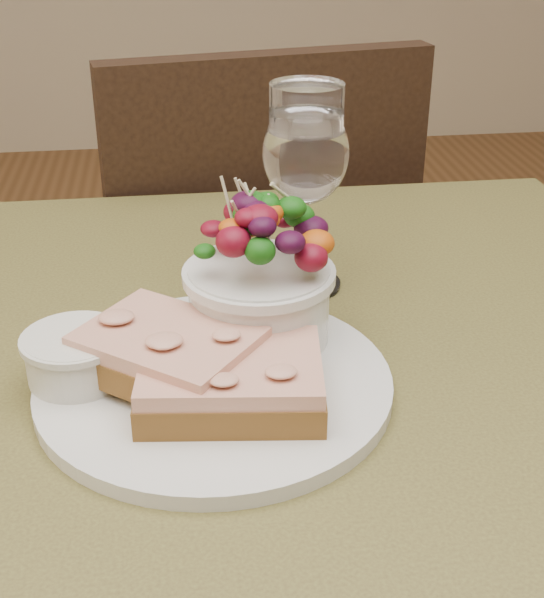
{
  "coord_description": "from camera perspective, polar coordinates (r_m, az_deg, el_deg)",
  "views": [
    {
      "loc": [
        -0.06,
        -0.54,
        1.1
      ],
      "look_at": [
        0.02,
        0.01,
        0.81
      ],
      "focal_mm": 50.0,
      "sensor_mm": 36.0,
      "label": 1
    }
  ],
  "objects": [
    {
      "name": "ramekin",
      "position": [
        0.63,
        -13.31,
        -3.73
      ],
      "size": [
        0.07,
        0.07,
        0.04
      ],
      "color": "silver",
      "rests_on": "dinner_plate"
    },
    {
      "name": "cafe_table",
      "position": [
        0.71,
        -1.18,
        -11.88
      ],
      "size": [
        0.8,
        0.8,
        0.75
      ],
      "color": "#453C1D",
      "rests_on": "ground"
    },
    {
      "name": "chair_far",
      "position": [
        1.43,
        -2.19,
        -6.64
      ],
      "size": [
        0.49,
        0.49,
        0.9
      ],
      "rotation": [
        0.0,
        0.0,
        3.31
      ],
      "color": "black",
      "rests_on": "ground"
    },
    {
      "name": "dinner_plate",
      "position": [
        0.63,
        -3.97,
        -5.8
      ],
      "size": [
        0.27,
        0.27,
        0.01
      ],
      "primitive_type": "cylinder",
      "color": "silver",
      "rests_on": "cafe_table"
    },
    {
      "name": "wine_glass",
      "position": [
        0.73,
        2.32,
        9.54
      ],
      "size": [
        0.08,
        0.08,
        0.18
      ],
      "color": "white",
      "rests_on": "cafe_table"
    },
    {
      "name": "salad_bowl",
      "position": [
        0.65,
        -0.9,
        1.95
      ],
      "size": [
        0.11,
        0.11,
        0.13
      ],
      "color": "silver",
      "rests_on": "dinner_plate"
    },
    {
      "name": "sandwich_back",
      "position": [
        0.61,
        -7.06,
        -3.64
      ],
      "size": [
        0.15,
        0.15,
        0.03
      ],
      "rotation": [
        0.0,
        0.0,
        -0.66
      ],
      "color": "#4B2E14",
      "rests_on": "dinner_plate"
    },
    {
      "name": "garnish",
      "position": [
        0.68,
        -11.25,
        -2.16
      ],
      "size": [
        0.05,
        0.04,
        0.02
      ],
      "color": "#0F380A",
      "rests_on": "dinner_plate"
    },
    {
      "name": "sandwich_front",
      "position": [
        0.59,
        -2.81,
        -5.57
      ],
      "size": [
        0.14,
        0.11,
        0.03
      ],
      "rotation": [
        0.0,
        0.0,
        -0.11
      ],
      "color": "#4B2E14",
      "rests_on": "dinner_plate"
    }
  ]
}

